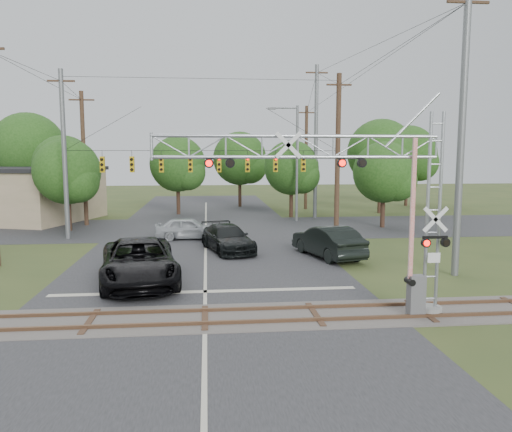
{
  "coord_description": "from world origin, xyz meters",
  "views": [
    {
      "loc": [
        0.12,
        -15.27,
        5.83
      ],
      "look_at": [
        2.37,
        7.5,
        2.99
      ],
      "focal_mm": 35.0,
      "sensor_mm": 36.0,
      "label": 1
    }
  ],
  "objects": [
    {
      "name": "road_main",
      "position": [
        0.0,
        10.0,
        0.01
      ],
      "size": [
        14.0,
        90.0,
        0.02
      ],
      "primitive_type": "cube",
      "color": "#29292B",
      "rests_on": "ground"
    },
    {
      "name": "pickup_black",
      "position": [
        -2.98,
        7.3,
        0.99
      ],
      "size": [
        4.37,
        7.56,
        1.98
      ],
      "primitive_type": "imported",
      "rotation": [
        0.0,
        0.0,
        0.16
      ],
      "color": "black",
      "rests_on": "ground"
    },
    {
      "name": "traffic_signal_span",
      "position": [
        0.85,
        20.0,
        5.61
      ],
      "size": [
        19.34,
        0.36,
        11.5
      ],
      "color": "slate",
      "rests_on": "ground"
    },
    {
      "name": "road_cross",
      "position": [
        0.0,
        24.0,
        0.01
      ],
      "size": [
        90.0,
        12.0,
        0.02
      ],
      "primitive_type": "cube",
      "color": "#29292B",
      "rests_on": "ground"
    },
    {
      "name": "crossing_gantry",
      "position": [
        5.11,
        1.64,
        4.49
      ],
      "size": [
        10.4,
        0.93,
        7.31
      ],
      "color": "gray",
      "rests_on": "ground"
    },
    {
      "name": "utility_poles",
      "position": [
        2.94,
        21.96,
        6.23
      ],
      "size": [
        24.93,
        30.15,
        13.72
      ],
      "color": "#3E2C1C",
      "rests_on": "ground"
    },
    {
      "name": "sedan_silver",
      "position": [
        -1.19,
        19.04,
        0.76
      ],
      "size": [
        4.52,
        1.89,
        1.53
      ],
      "primitive_type": "imported",
      "rotation": [
        0.0,
        0.0,
        1.55
      ],
      "color": "#A9AEB1",
      "rests_on": "ground"
    },
    {
      "name": "railroad_track",
      "position": [
        0.0,
        2.0,
        0.03
      ],
      "size": [
        90.0,
        3.2,
        0.17
      ],
      "color": "#4E4844",
      "rests_on": "ground"
    },
    {
      "name": "streetlight",
      "position": [
        7.71,
        27.52,
        5.58
      ],
      "size": [
        2.66,
        0.28,
        9.97
      ],
      "color": "slate",
      "rests_on": "ground"
    },
    {
      "name": "ground",
      "position": [
        0.0,
        0.0,
        0.0
      ],
      "size": [
        160.0,
        160.0,
        0.0
      ],
      "primitive_type": "plane",
      "color": "#364620",
      "rests_on": "ground"
    },
    {
      "name": "treeline",
      "position": [
        0.48,
        34.05,
        5.43
      ],
      "size": [
        52.48,
        22.37,
        9.85
      ],
      "color": "#3A251A",
      "rests_on": "ground"
    },
    {
      "name": "car_dark",
      "position": [
        1.34,
        14.42,
        0.79
      ],
      "size": [
        3.59,
        5.86,
        1.59
      ],
      "primitive_type": "imported",
      "rotation": [
        0.0,
        0.0,
        0.27
      ],
      "color": "black",
      "rests_on": "ground"
    },
    {
      "name": "suv_dark",
      "position": [
        6.94,
        12.14,
        0.91
      ],
      "size": [
        3.37,
        5.83,
        1.82
      ],
      "primitive_type": "imported",
      "rotation": [
        0.0,
        0.0,
        3.42
      ],
      "color": "black",
      "rests_on": "ground"
    }
  ]
}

